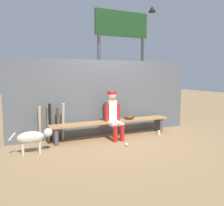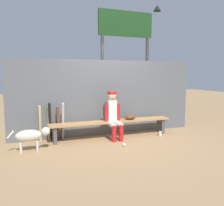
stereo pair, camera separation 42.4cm
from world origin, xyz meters
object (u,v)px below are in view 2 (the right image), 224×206
bat_aluminum_silver (63,121)px  dog (32,135)px  bat_wood_dark (58,123)px  scoreboard (128,42)px  bat_aluminum_black (50,122)px  bat_wood_natural (40,124)px  cup_on_ground (160,134)px  dugout_bench (112,124)px  player_seated (114,114)px  baseball (124,145)px  cup_on_bench (117,118)px  baseball_glove (130,117)px  bat_wood_tan (49,122)px

bat_aluminum_silver → dog: 0.96m
bat_wood_dark → scoreboard: scoreboard is taller
bat_wood_dark → bat_aluminum_black: bat_aluminum_black is taller
bat_wood_natural → cup_on_ground: (2.95, -0.52, -0.38)m
dugout_bench → bat_wood_natural: size_ratio=3.61×
bat_aluminum_silver → cup_on_ground: (2.43, -0.46, -0.41)m
player_seated → bat_aluminum_black: size_ratio=1.23×
baseball → dog: bearing=169.3°
bat_aluminum_silver → cup_on_bench: bat_aluminum_silver is taller
player_seated → dog: bearing=-170.6°
player_seated → baseball_glove: player_seated is taller
bat_aluminum_silver → bat_wood_dark: bearing=163.2°
bat_wood_dark → bat_aluminum_black: bearing=-176.1°
bat_wood_tan → cup_on_bench: size_ratio=8.32×
cup_on_ground → scoreboard: scoreboard is taller
bat_wood_dark → bat_wood_tan: bearing=171.1°
bat_aluminum_silver → dugout_bench: bearing=-8.9°
bat_wood_natural → dog: 0.71m
player_seated → dugout_bench: bearing=91.2°
bat_wood_dark → bat_wood_tan: bat_wood_tan is taller
bat_wood_tan → scoreboard: (2.51, 1.07, 2.14)m
dugout_bench → cup_on_ground: size_ratio=28.48×
cup_on_ground → baseball_glove: bearing=159.4°
bat_aluminum_silver → bat_wood_tan: 0.33m
baseball → scoreboard: scoreboard is taller
bat_wood_dark → scoreboard: 3.36m
bat_wood_dark → baseball_glove: bearing=-7.0°
bat_wood_natural → scoreboard: scoreboard is taller
dugout_bench → bat_aluminum_black: size_ratio=3.30×
bat_wood_tan → bat_wood_natural: 0.20m
player_seated → baseball: bearing=-90.3°
bat_aluminum_silver → player_seated: bearing=-13.8°
dugout_bench → baseball: bearing=-90.1°
baseball → bat_wood_tan: bearing=145.5°
bat_aluminum_black → bat_wood_natural: bat_aluminum_black is taller
bat_aluminum_black → bat_wood_tan: 0.05m
bat_aluminum_black → cup_on_bench: size_ratio=8.62×
bat_wood_tan → scoreboard: size_ratio=0.24×
baseball_glove → cup_on_bench: size_ratio=2.55×
bat_aluminum_silver → bat_wood_dark: (-0.11, 0.03, -0.05)m
bat_aluminum_silver → scoreboard: bearing=27.4°
dog → bat_aluminum_silver: bearing=40.0°
cup_on_bench → bat_wood_dark: bearing=172.2°
cup_on_bench → dog: (-2.07, -0.45, -0.15)m
baseball → dog: dog is taller
bat_aluminum_black → bat_wood_natural: 0.23m
bat_wood_natural → dugout_bench: bearing=-8.2°
bat_wood_dark → cup_on_bench: bat_wood_dark is taller
bat_aluminum_black → dog: (-0.43, -0.63, -0.13)m
baseball → scoreboard: size_ratio=0.02×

